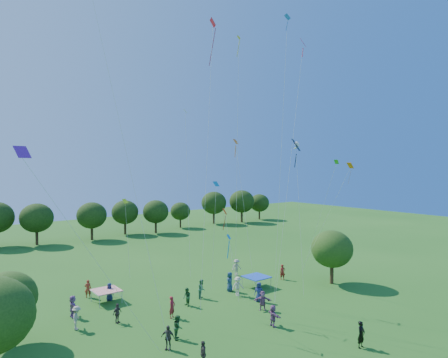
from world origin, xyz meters
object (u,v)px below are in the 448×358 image
near_tree_east (332,249)px  man_in_black (361,335)px  pirate_kite (297,147)px  tent_blue (256,277)px  red_high_kite (211,73)px  tent_red_stripe (106,290)px  near_tree_north (7,297)px

near_tree_east → man_in_black: bearing=-135.6°
near_tree_east → pirate_kite: bearing=-167.9°
tent_blue → man_in_black: 14.24m
tent_blue → pirate_kite: size_ratio=0.17×
near_tree_east → red_high_kite: bearing=176.0°
near_tree_east → red_high_kite: size_ratio=0.24×
tent_red_stripe → pirate_kite: 20.81m
near_tree_north → tent_blue: 21.77m
pirate_kite → red_high_kite: (-7.33, 2.54, 5.80)m
near_tree_north → tent_red_stripe: near_tree_north is taller
tent_blue → man_in_black: (-3.38, -13.83, -0.16)m
near_tree_east → pirate_kite: 12.42m
near_tree_east → man_in_black: 14.64m
man_in_black → red_high_kite: red_high_kite is taller
red_high_kite → near_tree_north: bearing=165.4°
tent_red_stripe → red_high_kite: red_high_kite is taller
tent_red_stripe → red_high_kite: 20.71m
red_high_kite → near_tree_east: bearing=-4.0°
tent_blue → red_high_kite: red_high_kite is taller
tent_blue → pirate_kite: bearing=-92.3°
red_high_kite → pirate_kite: bearing=-19.1°
tent_blue → near_tree_east: bearing=-28.6°
red_high_kite → man_in_black: bearing=-69.4°
pirate_kite → red_high_kite: red_high_kite is taller
man_in_black → pirate_kite: size_ratio=0.13×
near_tree_east → tent_blue: size_ratio=2.46×
near_tree_east → tent_blue: bearing=151.4°
man_in_black → pirate_kite: bearing=65.5°
near_tree_north → tent_red_stripe: (8.38, 4.04, -2.19)m
near_tree_north → near_tree_east: size_ratio=0.91×
tent_red_stripe → man_in_black: 21.24m
man_in_black → red_high_kite: size_ratio=0.08×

